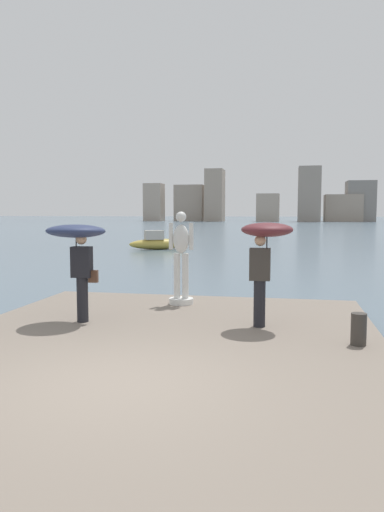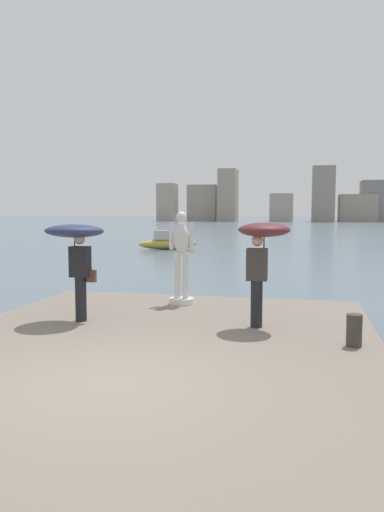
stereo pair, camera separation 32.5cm
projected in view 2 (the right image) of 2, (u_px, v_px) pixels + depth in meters
name	position (u px, v px, depth m)	size (l,w,h in m)	color
ground_plane	(275.00, 239.00, 45.20)	(400.00, 400.00, 0.00)	slate
pier	(147.00, 357.00, 8.03)	(7.56, 9.54, 0.40)	slate
statue_white_figure	(181.00, 262.00, 11.47)	(0.58, 0.57, 2.16)	silver
onlooker_left	(76.00, 242.00, 9.65)	(1.21, 1.21, 1.93)	black
onlooker_right	(262.00, 245.00, 9.10)	(0.97, 0.97, 1.96)	black
mooring_bollard	(354.00, 330.00, 7.90)	(0.25, 0.25, 0.52)	#38332D
boat_near	(167.00, 242.00, 33.26)	(4.00, 2.66, 1.28)	#B2993D
distant_skyline	(303.00, 201.00, 123.20)	(69.46, 10.41, 13.41)	#A89989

